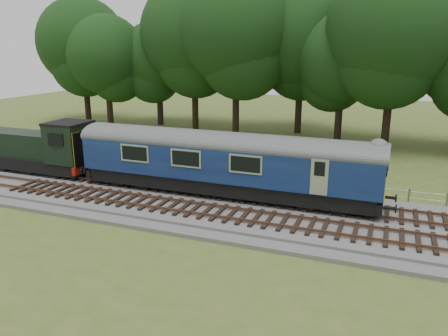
% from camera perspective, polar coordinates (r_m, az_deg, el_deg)
% --- Properties ---
extents(ground, '(120.00, 120.00, 0.00)m').
position_cam_1_polar(ground, '(24.00, 8.58, -6.46)').
color(ground, '#435921').
rests_on(ground, ground).
extents(ballast, '(70.00, 7.00, 0.35)m').
position_cam_1_polar(ballast, '(23.93, 8.60, -6.07)').
color(ballast, '#4C4C4F').
rests_on(ballast, ground).
extents(track_north, '(67.20, 2.40, 0.21)m').
position_cam_1_polar(track_north, '(25.13, 9.34, -4.45)').
color(track_north, black).
rests_on(track_north, ballast).
extents(track_south, '(67.20, 2.40, 0.21)m').
position_cam_1_polar(track_south, '(22.39, 7.71, -6.93)').
color(track_south, black).
rests_on(track_south, ballast).
extents(fence, '(64.00, 0.12, 1.00)m').
position_cam_1_polar(fence, '(28.15, 10.63, -3.20)').
color(fence, '#6B6054').
rests_on(fence, ground).
extents(tree_line, '(70.00, 8.00, 18.00)m').
position_cam_1_polar(tree_line, '(44.93, 14.85, 3.60)').
color(tree_line, black).
rests_on(tree_line, ground).
extents(dmu_railcar, '(18.05, 2.86, 3.88)m').
position_cam_1_polar(dmu_railcar, '(25.65, 0.01, 1.30)').
color(dmu_railcar, black).
rests_on(dmu_railcar, ground).
extents(shunter_loco, '(8.92, 2.60, 3.38)m').
position_cam_1_polar(shunter_loco, '(33.32, -22.96, 2.28)').
color(shunter_loco, black).
rests_on(shunter_loco, ground).
extents(worker, '(0.75, 0.54, 1.89)m').
position_cam_1_polar(worker, '(29.27, -16.46, -0.20)').
color(worker, '#FB510D').
rests_on(worker, ballast).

